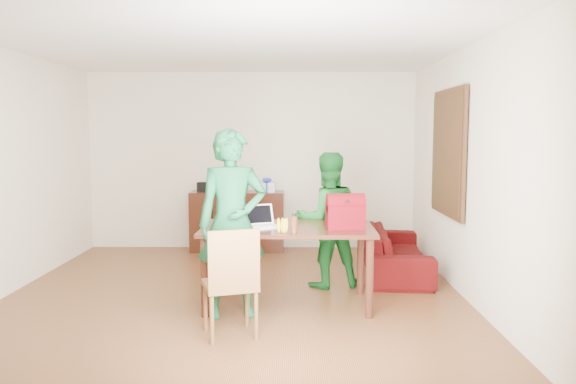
{
  "coord_description": "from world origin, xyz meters",
  "views": [
    {
      "loc": [
        0.65,
        -5.89,
        1.78
      ],
      "look_at": [
        0.59,
        0.01,
        1.16
      ],
      "focal_mm": 35.0,
      "sensor_mm": 36.0,
      "label": 1
    }
  ],
  "objects_px": {
    "red_bag": "(345,215)",
    "table": "(288,237)",
    "sofa": "(395,251)",
    "laptop": "(263,223)",
    "chair": "(230,304)",
    "person_far": "(327,220)",
    "bottle": "(294,223)",
    "person_near": "(232,223)"
  },
  "relations": [
    {
      "from": "red_bag",
      "to": "table",
      "type": "bearing_deg",
      "value": 164.15
    },
    {
      "from": "sofa",
      "to": "table",
      "type": "bearing_deg",
      "value": 139.41
    },
    {
      "from": "laptop",
      "to": "sofa",
      "type": "distance_m",
      "value": 2.23
    },
    {
      "from": "red_bag",
      "to": "chair",
      "type": "bearing_deg",
      "value": -147.9
    },
    {
      "from": "table",
      "to": "person_far",
      "type": "relative_size",
      "value": 1.13
    },
    {
      "from": "table",
      "to": "laptop",
      "type": "xyz_separation_m",
      "value": [
        -0.25,
        -0.06,
        0.15
      ]
    },
    {
      "from": "laptop",
      "to": "sofa",
      "type": "bearing_deg",
      "value": 18.51
    },
    {
      "from": "bottle",
      "to": "chair",
      "type": "bearing_deg",
      "value": -133.54
    },
    {
      "from": "person_far",
      "to": "bottle",
      "type": "distance_m",
      "value": 1.12
    },
    {
      "from": "table",
      "to": "bottle",
      "type": "relative_size",
      "value": 9.88
    },
    {
      "from": "table",
      "to": "bottle",
      "type": "xyz_separation_m",
      "value": [
        0.06,
        -0.33,
        0.2
      ]
    },
    {
      "from": "chair",
      "to": "red_bag",
      "type": "relative_size",
      "value": 2.58
    },
    {
      "from": "person_far",
      "to": "chair",
      "type": "bearing_deg",
      "value": 45.7
    },
    {
      "from": "bottle",
      "to": "red_bag",
      "type": "bearing_deg",
      "value": 23.14
    },
    {
      "from": "table",
      "to": "person_near",
      "type": "distance_m",
      "value": 0.67
    },
    {
      "from": "sofa",
      "to": "red_bag",
      "type": "bearing_deg",
      "value": 156.53
    },
    {
      "from": "chair",
      "to": "person_far",
      "type": "relative_size",
      "value": 0.62
    },
    {
      "from": "red_bag",
      "to": "sofa",
      "type": "height_order",
      "value": "red_bag"
    },
    {
      "from": "person_near",
      "to": "person_far",
      "type": "xyz_separation_m",
      "value": [
        0.98,
        1.07,
        -0.13
      ]
    },
    {
      "from": "table",
      "to": "red_bag",
      "type": "relative_size",
      "value": 4.68
    },
    {
      "from": "laptop",
      "to": "sofa",
      "type": "height_order",
      "value": "laptop"
    },
    {
      "from": "bottle",
      "to": "table",
      "type": "bearing_deg",
      "value": 100.71
    },
    {
      "from": "person_near",
      "to": "red_bag",
      "type": "bearing_deg",
      "value": -0.42
    },
    {
      "from": "person_far",
      "to": "bottle",
      "type": "height_order",
      "value": "person_far"
    },
    {
      "from": "chair",
      "to": "bottle",
      "type": "height_order",
      "value": "bottle"
    },
    {
      "from": "laptop",
      "to": "bottle",
      "type": "xyz_separation_m",
      "value": [
        0.31,
        -0.27,
        0.05
      ]
    },
    {
      "from": "bottle",
      "to": "sofa",
      "type": "xyz_separation_m",
      "value": [
        1.3,
        1.69,
        -0.63
      ]
    },
    {
      "from": "sofa",
      "to": "chair",
      "type": "bearing_deg",
      "value": 145.32
    },
    {
      "from": "table",
      "to": "sofa",
      "type": "xyz_separation_m",
      "value": [
        1.36,
        1.36,
        -0.44
      ]
    },
    {
      "from": "chair",
      "to": "bottle",
      "type": "relative_size",
      "value": 5.45
    },
    {
      "from": "chair",
      "to": "bottle",
      "type": "xyz_separation_m",
      "value": [
        0.56,
        0.59,
        0.63
      ]
    },
    {
      "from": "person_far",
      "to": "red_bag",
      "type": "xyz_separation_m",
      "value": [
        0.13,
        -0.82,
        0.18
      ]
    },
    {
      "from": "person_far",
      "to": "sofa",
      "type": "relative_size",
      "value": 0.82
    },
    {
      "from": "table",
      "to": "chair",
      "type": "relative_size",
      "value": 1.81
    },
    {
      "from": "person_far",
      "to": "person_near",
      "type": "bearing_deg",
      "value": 33.33
    },
    {
      "from": "person_far",
      "to": "red_bag",
      "type": "bearing_deg",
      "value": 84.94
    },
    {
      "from": "table",
      "to": "chair",
      "type": "distance_m",
      "value": 1.13
    },
    {
      "from": "chair",
      "to": "red_bag",
      "type": "height_order",
      "value": "red_bag"
    },
    {
      "from": "red_bag",
      "to": "sofa",
      "type": "distance_m",
      "value": 1.8
    },
    {
      "from": "table",
      "to": "person_near",
      "type": "xyz_separation_m",
      "value": [
        -0.53,
        -0.37,
        0.2
      ]
    },
    {
      "from": "bottle",
      "to": "red_bag",
      "type": "height_order",
      "value": "red_bag"
    },
    {
      "from": "person_far",
      "to": "bottle",
      "type": "bearing_deg",
      "value": 55.46
    }
  ]
}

